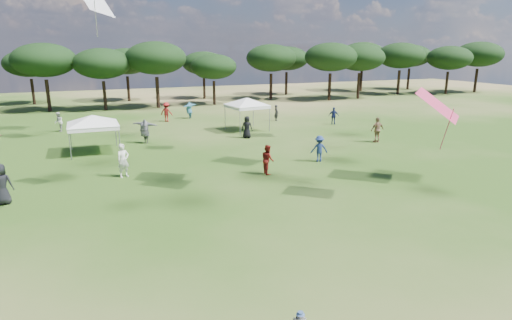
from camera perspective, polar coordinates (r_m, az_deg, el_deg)
The scene contains 4 objects.
tree_line at distance 54.45m, azimuth -14.70°, elevation 12.80°, with size 108.78×17.63×7.77m.
tent_left at distance 30.24m, azimuth -21.00°, elevation 5.39°, with size 6.37×6.37×2.84m.
tent_right at distance 36.08m, azimuth -1.23°, elevation 8.11°, with size 5.92×5.92×3.09m.
festival_crowd at distance 32.62m, azimuth -11.85°, elevation 3.90°, with size 30.33×22.02×1.87m.
Camera 1 is at (-5.05, -6.51, 6.81)m, focal length 30.00 mm.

